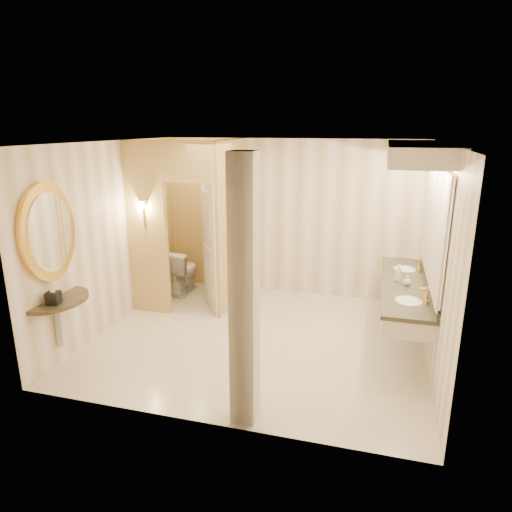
# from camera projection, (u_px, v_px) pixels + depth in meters

# --- Properties ---
(floor) EXTENTS (4.50, 4.50, 0.00)m
(floor) POSITION_uv_depth(u_px,v_px,m) (258.00, 338.00, 6.48)
(floor) COLOR silver
(floor) RESTS_ON ground
(ceiling) EXTENTS (4.50, 4.50, 0.00)m
(ceiling) POSITION_uv_depth(u_px,v_px,m) (259.00, 143.00, 5.73)
(ceiling) COLOR white
(ceiling) RESTS_ON wall_back
(wall_back) EXTENTS (4.50, 0.02, 2.70)m
(wall_back) POSITION_uv_depth(u_px,v_px,m) (288.00, 218.00, 7.96)
(wall_back) COLOR white
(wall_back) RESTS_ON floor
(wall_front) EXTENTS (4.50, 0.02, 2.70)m
(wall_front) POSITION_uv_depth(u_px,v_px,m) (202.00, 299.00, 4.25)
(wall_front) COLOR white
(wall_front) RESTS_ON floor
(wall_left) EXTENTS (0.02, 4.00, 2.70)m
(wall_left) POSITION_uv_depth(u_px,v_px,m) (111.00, 236.00, 6.68)
(wall_left) COLOR white
(wall_left) RESTS_ON floor
(wall_right) EXTENTS (0.02, 4.00, 2.70)m
(wall_right) POSITION_uv_depth(u_px,v_px,m) (437.00, 259.00, 5.53)
(wall_right) COLOR white
(wall_right) RESTS_ON floor
(toilet_closet) EXTENTS (1.50, 1.55, 2.70)m
(toilet_closet) POSITION_uv_depth(u_px,v_px,m) (206.00, 224.00, 7.28)
(toilet_closet) COLOR tan
(toilet_closet) RESTS_ON floor
(wall_sconce) EXTENTS (0.14, 0.14, 0.42)m
(wall_sconce) POSITION_uv_depth(u_px,v_px,m) (143.00, 206.00, 6.89)
(wall_sconce) COLOR gold
(wall_sconce) RESTS_ON toilet_closet
(vanity) EXTENTS (0.75, 2.62, 2.09)m
(vanity) POSITION_uv_depth(u_px,v_px,m) (414.00, 228.00, 5.89)
(vanity) COLOR beige
(vanity) RESTS_ON floor
(console_shelf) EXTENTS (0.91, 0.91, 1.90)m
(console_shelf) POSITION_uv_depth(u_px,v_px,m) (51.00, 262.00, 5.45)
(console_shelf) COLOR black
(console_shelf) RESTS_ON floor
(pillar) EXTENTS (0.25, 0.25, 2.70)m
(pillar) POSITION_uv_depth(u_px,v_px,m) (244.00, 295.00, 4.35)
(pillar) COLOR beige
(pillar) RESTS_ON floor
(tissue_box) EXTENTS (0.18, 0.18, 0.15)m
(tissue_box) POSITION_uv_depth(u_px,v_px,m) (53.00, 298.00, 5.38)
(tissue_box) COLOR black
(tissue_box) RESTS_ON console_shelf
(toilet) EXTENTS (0.46, 0.79, 0.80)m
(toilet) POSITION_uv_depth(u_px,v_px,m) (182.00, 271.00, 8.13)
(toilet) COLOR white
(toilet) RESTS_ON floor
(soap_bottle_a) EXTENTS (0.08, 0.08, 0.13)m
(soap_bottle_a) POSITION_uv_depth(u_px,v_px,m) (399.00, 276.00, 6.18)
(soap_bottle_a) COLOR beige
(soap_bottle_a) RESTS_ON vanity
(soap_bottle_b) EXTENTS (0.11, 0.11, 0.13)m
(soap_bottle_b) POSITION_uv_depth(u_px,v_px,m) (407.00, 281.00, 6.00)
(soap_bottle_b) COLOR silver
(soap_bottle_b) RESTS_ON vanity
(soap_bottle_c) EXTENTS (0.12, 0.12, 0.23)m
(soap_bottle_c) POSITION_uv_depth(u_px,v_px,m) (399.00, 272.00, 6.18)
(soap_bottle_c) COLOR #C6B28C
(soap_bottle_c) RESTS_ON vanity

